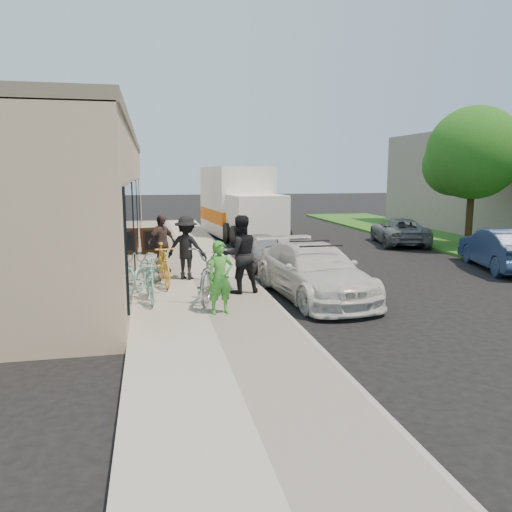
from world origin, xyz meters
TOP-DOWN VIEW (x-y plane):
  - ground at (0.00, 0.00)m, footprint 120.00×120.00m
  - sidewalk at (-2.00, 3.00)m, footprint 3.00×34.00m
  - curb at (-0.45, 3.00)m, footprint 0.12×34.00m
  - storefront at (-5.24, 7.99)m, footprint 3.60×20.00m
  - bike_rack at (-2.72, 2.57)m, footprint 0.07×0.59m
  - sandwich_board at (-3.09, 7.38)m, footprint 0.67×0.67m
  - sedan_white at (0.68, 0.95)m, footprint 2.18×4.53m
  - sedan_silver at (0.39, 5.07)m, footprint 1.48×3.16m
  - moving_truck at (1.00, 12.66)m, footprint 3.09×6.74m
  - far_car_blue at (7.38, 3.02)m, footprint 2.36×4.13m
  - far_car_gray at (7.02, 8.81)m, footprint 2.68×4.22m
  - median_tree at (8.86, 6.90)m, footprint 3.46×3.46m
  - tandem_bike at (-1.70, 0.80)m, footprint 1.53×2.47m
  - woman_rider at (-1.74, -0.47)m, footprint 0.59×0.45m
  - man_standing at (-1.05, 1.18)m, footprint 0.97×0.81m
  - cruiser_bike_a at (-3.12, 0.78)m, footprint 0.58×1.55m
  - cruiser_bike_b at (-3.13, 2.29)m, footprint 1.21×1.87m
  - cruiser_bike_c at (-2.78, 2.35)m, footprint 0.71×1.78m
  - bystander_a at (-2.15, 2.97)m, footprint 1.24×1.02m
  - bystander_b at (-2.77, 4.05)m, footprint 1.00×0.91m

SIDE VIEW (x-z plane):
  - ground at x=0.00m, z-range 0.00..0.00m
  - curb at x=-0.45m, z-range 0.00..0.13m
  - sidewalk at x=-2.00m, z-range 0.00..0.15m
  - sedan_silver at x=0.39m, z-range 0.00..1.05m
  - far_car_gray at x=7.02m, z-range 0.00..1.08m
  - cruiser_bike_a at x=-3.12m, z-range 0.15..1.06m
  - sandwich_board at x=-3.09m, z-range 0.16..1.05m
  - cruiser_bike_b at x=-3.13m, z-range 0.15..1.08m
  - sedan_white at x=0.68m, z-range -0.02..1.29m
  - far_car_blue at x=7.38m, z-range 0.00..1.29m
  - bike_rack at x=-2.72m, z-range 0.24..1.07m
  - cruiser_bike_c at x=-2.78m, z-range 0.15..1.19m
  - tandem_bike at x=-1.70m, z-range 0.15..1.37m
  - woman_rider at x=-1.74m, z-range 0.15..1.61m
  - bystander_b at x=-2.77m, z-range 0.15..1.79m
  - bystander_a at x=-2.15m, z-range 0.15..1.82m
  - man_standing at x=-1.05m, z-range 0.15..1.97m
  - moving_truck at x=1.00m, z-range -0.18..3.03m
  - storefront at x=-5.24m, z-range 0.01..4.24m
  - median_tree at x=8.86m, z-range 0.87..6.17m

